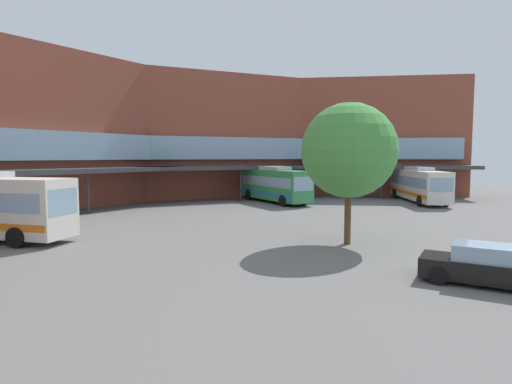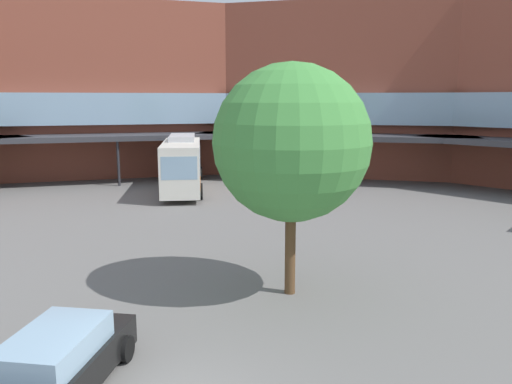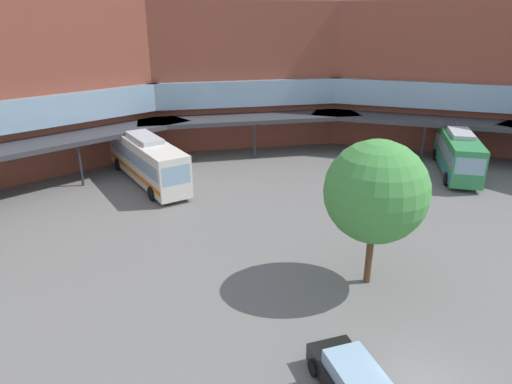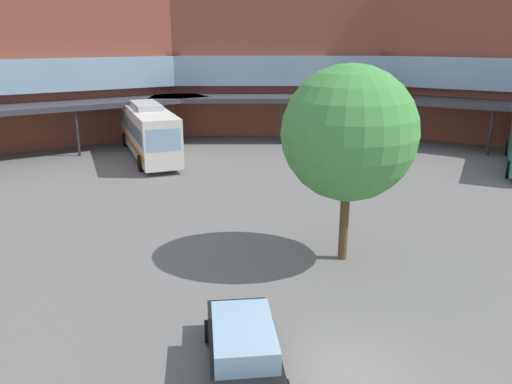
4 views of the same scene
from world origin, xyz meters
The scene contains 6 objects.
ground_plane centered at (0.00, 0.00, 0.00)m, with size 123.17×123.17×0.00m, color slate.
station_building centered at (0.00, 22.70, 6.96)m, with size 82.01×45.26×14.42m.
bus_2 centered at (27.45, 2.59, 1.89)m, with size 12.34×6.02×3.73m.
bus_3 centered at (21.85, 16.82, 1.91)m, with size 8.72×9.51×3.79m.
parked_car centered at (-2.52, 0.88, 0.74)m, with size 2.59×4.64×1.53m.
plaza_tree centered at (3.17, 6.76, 5.14)m, with size 5.17×5.17×7.74m.
Camera 1 is at (-19.90, 3.75, 4.82)m, focal length 29.24 mm.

